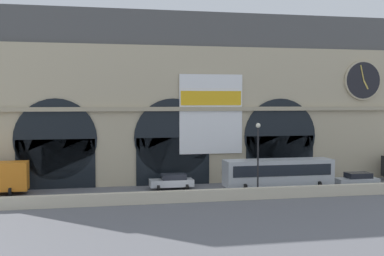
{
  "coord_description": "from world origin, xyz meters",
  "views": [
    {
      "loc": [
        -8.65,
        -46.84,
        8.91
      ],
      "look_at": [
        2.07,
        5.0,
        6.04
      ],
      "focal_mm": 46.34,
      "sensor_mm": 36.0,
      "label": 1
    }
  ],
  "objects_px": {
    "bus_mideast": "(278,173)",
    "street_lamp_quayside": "(258,150)",
    "car_center": "(172,181)",
    "car_east": "(357,180)"
  },
  "relations": [
    {
      "from": "car_east",
      "to": "street_lamp_quayside",
      "type": "height_order",
      "value": "street_lamp_quayside"
    },
    {
      "from": "car_east",
      "to": "street_lamp_quayside",
      "type": "xyz_separation_m",
      "value": [
        -11.74,
        -2.86,
        3.61
      ]
    },
    {
      "from": "car_center",
      "to": "bus_mideast",
      "type": "xyz_separation_m",
      "value": [
        10.32,
        -2.76,
        0.98
      ]
    },
    {
      "from": "bus_mideast",
      "to": "car_east",
      "type": "distance_m",
      "value": 8.59
    },
    {
      "from": "street_lamp_quayside",
      "to": "car_center",
      "type": "bearing_deg",
      "value": 140.67
    },
    {
      "from": "car_center",
      "to": "street_lamp_quayside",
      "type": "relative_size",
      "value": 0.64
    },
    {
      "from": "bus_mideast",
      "to": "street_lamp_quayside",
      "type": "xyz_separation_m",
      "value": [
        -3.21,
        -3.06,
        2.63
      ]
    },
    {
      "from": "car_center",
      "to": "bus_mideast",
      "type": "relative_size",
      "value": 0.4
    },
    {
      "from": "bus_mideast",
      "to": "car_east",
      "type": "height_order",
      "value": "bus_mideast"
    },
    {
      "from": "car_center",
      "to": "bus_mideast",
      "type": "distance_m",
      "value": 10.73
    }
  ]
}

